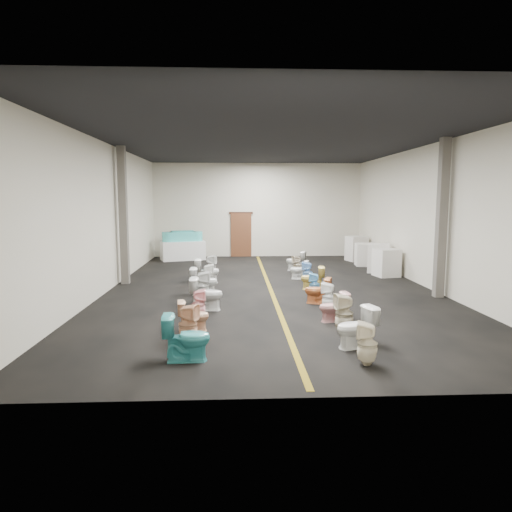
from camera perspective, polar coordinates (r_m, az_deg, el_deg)
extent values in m
plane|color=black|center=(14.48, 1.75, -4.03)|extent=(16.00, 16.00, 0.00)
plane|color=black|center=(14.30, 1.83, 13.96)|extent=(16.00, 16.00, 0.00)
plane|color=beige|center=(22.19, 0.19, 5.75)|extent=(10.00, 0.00, 10.00)
plane|color=beige|center=(6.28, 7.44, 1.89)|extent=(10.00, 0.00, 10.00)
plane|color=beige|center=(14.69, -18.11, 4.63)|extent=(0.00, 16.00, 16.00)
plane|color=beige|center=(15.42, 20.71, 4.63)|extent=(0.00, 16.00, 16.00)
cube|color=#7C6312|center=(14.48, 1.75, -4.01)|extent=(0.12, 15.60, 0.01)
cube|color=#562D19|center=(22.17, -1.88, 2.64)|extent=(1.00, 0.10, 2.10)
cube|color=#331C11|center=(22.12, -1.89, 5.41)|extent=(1.15, 0.08, 0.10)
cube|color=#59544C|center=(15.60, -16.25, 4.83)|extent=(0.25, 0.25, 4.50)
cube|color=#59544C|center=(13.95, 22.20, 4.33)|extent=(0.25, 0.25, 4.50)
cube|color=white|center=(21.28, -9.14, 0.69)|extent=(2.15, 1.53, 0.86)
cube|color=#43C2C0|center=(21.22, -9.18, 2.35)|extent=(1.33, 0.96, 0.50)
cylinder|color=#43C2C0|center=(21.13, -10.78, 2.29)|extent=(0.66, 0.66, 0.50)
cylinder|color=#43C2C0|center=(21.33, -7.58, 2.40)|extent=(0.66, 0.66, 0.50)
cube|color=teal|center=(21.20, -9.19, 2.89)|extent=(1.08, 0.72, 0.20)
cube|color=silver|center=(17.22, 16.00, -0.81)|extent=(0.91, 0.91, 1.00)
cube|color=silver|center=(18.09, 15.06, -0.25)|extent=(1.01, 1.01, 1.09)
cube|color=silver|center=(19.75, 13.53, 0.18)|extent=(0.92, 0.92, 0.93)
cube|color=silver|center=(21.14, 12.44, 0.91)|extent=(0.96, 0.96, 1.12)
imported|color=teal|center=(8.15, -8.67, -10.06)|extent=(0.83, 0.50, 0.83)
imported|color=#E6AB84|center=(9.00, -8.47, -8.48)|extent=(0.46, 0.46, 0.81)
imported|color=#E9AE86|center=(9.90, -7.83, -7.42)|extent=(0.69, 0.44, 0.67)
imported|color=#FAADAF|center=(10.85, -7.17, -6.00)|extent=(0.36, 0.35, 0.71)
imported|color=silver|center=(11.66, -6.21, -4.73)|extent=(0.84, 0.51, 0.83)
imported|color=silver|center=(12.68, -6.72, -3.78)|extent=(0.45, 0.44, 0.83)
imported|color=white|center=(13.50, -6.53, -3.16)|extent=(0.80, 0.47, 0.81)
imported|color=white|center=(14.44, -6.01, -2.53)|extent=(0.38, 0.37, 0.78)
imported|color=white|center=(15.36, -6.11, -1.87)|extent=(0.81, 0.48, 0.81)
imported|color=white|center=(16.27, -5.66, -1.32)|extent=(0.43, 0.42, 0.83)
imported|color=beige|center=(8.09, 13.73, -10.62)|extent=(0.44, 0.44, 0.75)
imported|color=white|center=(8.94, 12.42, -8.72)|extent=(0.87, 0.65, 0.79)
imported|color=beige|center=(9.80, 10.97, -7.09)|extent=(0.41, 0.41, 0.85)
imported|color=#D59392|center=(10.69, 9.70, -6.31)|extent=(0.71, 0.46, 0.68)
imported|color=white|center=(11.64, 9.06, -5.06)|extent=(0.44, 0.44, 0.73)
imported|color=#CB6E38|center=(12.42, 7.71, -4.29)|extent=(0.80, 0.62, 0.72)
imported|color=#71C2F1|center=(13.34, 7.32, -3.56)|extent=(0.37, 0.37, 0.68)
imported|color=#EFCF5D|center=(14.28, 7.07, -2.75)|extent=(0.74, 0.45, 0.73)
imported|color=#81B5EB|center=(15.21, 6.45, -2.10)|extent=(0.43, 0.42, 0.74)
imported|color=white|center=(16.06, 5.42, -1.73)|extent=(0.74, 0.56, 0.66)
imported|color=beige|center=(17.01, 5.13, -1.14)|extent=(0.37, 0.37, 0.71)
imported|color=white|center=(17.90, 4.99, -0.62)|extent=(0.86, 0.67, 0.77)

